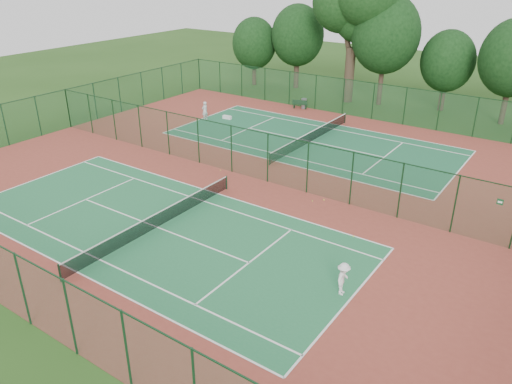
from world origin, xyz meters
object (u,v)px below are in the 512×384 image
player_far (205,111)px  big_tree (357,3)px  bench (300,104)px  trash_bin (304,103)px  kit_bag (227,117)px  player_near (343,279)px

player_far → big_tree: size_ratio=0.13×
bench → big_tree: big_tree is taller
trash_bin → bench: trash_bin is taller
kit_bag → big_tree: big_tree is taller
player_near → big_tree: (-14.51, 31.53, 9.14)m
kit_bag → big_tree: (6.70, 12.74, 9.79)m
player_far → kit_bag: (1.52, 1.45, -0.73)m
kit_bag → big_tree: size_ratio=0.06×
bench → kit_bag: size_ratio=1.81×
player_far → trash_bin: 10.58m
player_far → trash_bin: bearing=154.9°
trash_bin → kit_bag: 8.55m
big_tree → trash_bin: bearing=-115.6°
player_near → big_tree: 35.89m
player_near → kit_bag: size_ratio=1.84×
trash_bin → player_far: bearing=-122.6°
player_near → player_far: bearing=45.4°
trash_bin → bench: bearing=-125.6°
player_far → bench: size_ratio=1.12×
player_near → kit_bag: player_near is taller
bench → player_near: bearing=-73.1°
player_far → trash_bin: size_ratio=1.74×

